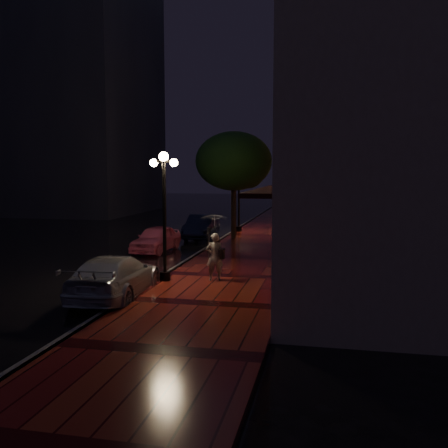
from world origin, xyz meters
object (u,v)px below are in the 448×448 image
Objects in this scene: street_tree at (234,163)px; pink_car at (156,239)px; streetlamp_near at (164,208)px; navy_car at (202,227)px; silver_car at (115,276)px; woman_with_umbrella at (215,236)px; streetlamp_far at (239,191)px; parking_meter at (209,239)px.

pink_car is (-2.92, -4.44, -3.63)m from street_tree.
navy_car is at bearing 98.41° from streetlamp_near.
navy_car is 13.43m from silver_car.
woman_with_umbrella is (2.58, 2.29, 0.99)m from silver_car.
streetlamp_far is 1.19× the size of pink_car.
woman_with_umbrella is at bearing -75.53° from navy_car.
silver_car is at bearing -95.35° from street_tree.
streetlamp_near reaches higher than woman_with_umbrella.
pink_car is 1.60× the size of woman_with_umbrella.
parking_meter reaches higher than silver_car.
street_tree is 11.00m from woman_with_umbrella.
streetlamp_near is at bearing -90.00° from streetlamp_far.
streetlamp_near is at bearing -2.48° from woman_with_umbrella.
navy_car is (-1.96, 0.52, -3.57)m from street_tree.
navy_car is at bearing 165.23° from street_tree.
streetlamp_far is at bearing 53.47° from navy_car.
parking_meter is at bearing -28.78° from pink_car.
streetlamp_near is 1.93m from woman_with_umbrella.
woman_with_umbrella is (1.37, -10.61, -2.60)m from street_tree.
parking_meter is (0.12, -6.35, -3.31)m from street_tree.
streetlamp_far reaches higher than pink_car.
woman_with_umbrella reaches higher than silver_car.
silver_car is at bearing 25.80° from woman_with_umbrella.
parking_meter is at bearing -87.65° from streetlamp_far.
streetlamp_near is 3.34× the size of parking_meter.
navy_car is (-1.70, -2.49, -1.93)m from streetlamp_far.
parking_meter is (2.09, -6.87, 0.26)m from navy_car.
woman_with_umbrella is 1.75× the size of parking_meter.
streetlamp_far is at bearing -97.03° from silver_car.
street_tree reaches higher than streetlamp_near.
parking_meter is at bearing -105.12° from silver_car.
streetlamp_near is at bearing -91.35° from street_tree.
pink_car is 7.59m from woman_with_umbrella.
streetlamp_near is 14.00m from streetlamp_far.
streetlamp_near is 0.74× the size of street_tree.
woman_with_umbrella is at bearing -141.99° from silver_car.
navy_car is at bearing -124.33° from streetlamp_far.
street_tree is (0.26, 10.99, 1.64)m from streetlamp_near.
streetlamp_far is 3.34× the size of parking_meter.
woman_with_umbrella is at bearing -82.63° from street_tree.
streetlamp_near is at bearing -80.35° from parking_meter.
pink_car is at bearing 112.09° from streetlamp_near.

